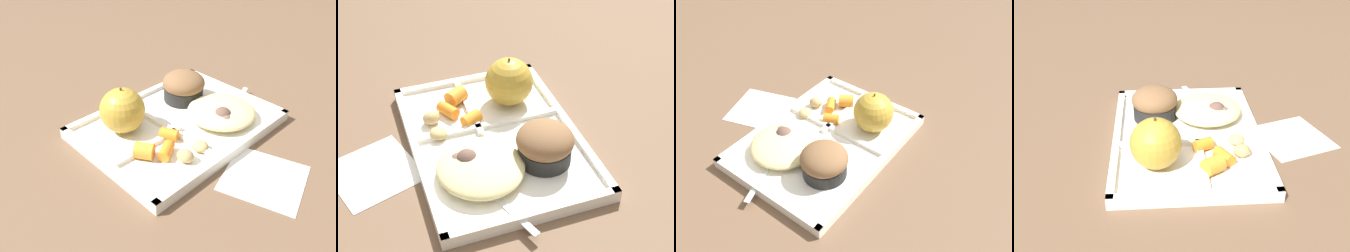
% 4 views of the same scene
% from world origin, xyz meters
% --- Properties ---
extents(ground, '(6.00, 6.00, 0.00)m').
position_xyz_m(ground, '(0.00, 0.00, 0.00)').
color(ground, brown).
extents(lunch_tray, '(0.34, 0.25, 0.02)m').
position_xyz_m(lunch_tray, '(-0.00, -0.00, 0.01)').
color(lunch_tray, white).
rests_on(lunch_tray, ground).
extents(green_apple, '(0.08, 0.08, 0.08)m').
position_xyz_m(green_apple, '(-0.08, 0.05, 0.05)').
color(green_apple, '#B79333').
rests_on(green_apple, lunch_tray).
extents(bran_muffin, '(0.08, 0.08, 0.06)m').
position_xyz_m(bran_muffin, '(0.07, 0.05, 0.04)').
color(bran_muffin, black).
rests_on(bran_muffin, lunch_tray).
extents(carrot_slice_diagonal, '(0.04, 0.03, 0.02)m').
position_xyz_m(carrot_slice_diagonal, '(-0.08, -0.05, 0.02)').
color(carrot_slice_diagonal, orange).
rests_on(carrot_slice_diagonal, lunch_tray).
extents(carrot_slice_large, '(0.04, 0.04, 0.03)m').
position_xyz_m(carrot_slice_large, '(-0.11, -0.03, 0.03)').
color(carrot_slice_large, orange).
rests_on(carrot_slice_large, lunch_tray).
extents(carrot_slice_edge, '(0.03, 0.04, 0.02)m').
position_xyz_m(carrot_slice_edge, '(-0.05, -0.02, 0.02)').
color(carrot_slice_edge, orange).
rests_on(carrot_slice_edge, lunch_tray).
extents(potato_chunk_browned, '(0.03, 0.03, 0.02)m').
position_xyz_m(potato_chunk_browned, '(-0.07, -0.08, 0.02)').
color(potato_chunk_browned, tan).
rests_on(potato_chunk_browned, lunch_tray).
extents(potato_chunk_wedge, '(0.04, 0.04, 0.02)m').
position_xyz_m(potato_chunk_wedge, '(-0.03, -0.08, 0.02)').
color(potato_chunk_wedge, tan).
rests_on(potato_chunk_wedge, lunch_tray).
extents(egg_noodle_pile, '(0.13, 0.13, 0.03)m').
position_xyz_m(egg_noodle_pile, '(0.07, -0.04, 0.03)').
color(egg_noodle_pile, beige).
rests_on(egg_noodle_pile, lunch_tray).
extents(meatball_front, '(0.04, 0.04, 0.04)m').
position_xyz_m(meatball_front, '(0.05, -0.06, 0.03)').
color(meatball_front, brown).
rests_on(meatball_front, lunch_tray).
extents(meatball_back, '(0.03, 0.03, 0.03)m').
position_xyz_m(meatball_back, '(0.05, -0.07, 0.03)').
color(meatball_back, '#755B4C').
rests_on(meatball_back, lunch_tray).
extents(plastic_fork, '(0.13, 0.06, 0.00)m').
position_xyz_m(plastic_fork, '(0.13, -0.03, 0.01)').
color(plastic_fork, silver).
rests_on(plastic_fork, lunch_tray).
extents(paper_napkin, '(0.15, 0.15, 0.00)m').
position_xyz_m(paper_napkin, '(0.00, -0.19, 0.00)').
color(paper_napkin, white).
rests_on(paper_napkin, ground).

